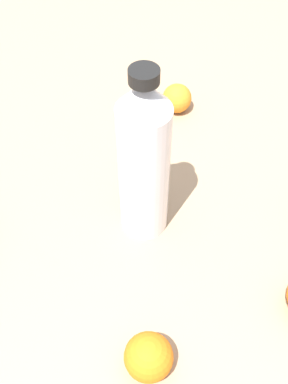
# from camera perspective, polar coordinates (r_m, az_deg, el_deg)

# --- Properties ---
(ground_plane) EXTENTS (2.40, 2.40, 0.00)m
(ground_plane) POSITION_cam_1_polar(r_m,az_deg,el_deg) (0.82, -0.52, -2.05)
(ground_plane) COLOR #9E7F60
(water_bottle) EXTENTS (0.08, 0.08, 0.31)m
(water_bottle) POSITION_cam_1_polar(r_m,az_deg,el_deg) (0.69, -0.00, 3.68)
(water_bottle) COLOR silver
(water_bottle) RESTS_ON ground_plane
(orange_1) EXTENTS (0.07, 0.07, 0.07)m
(orange_1) POSITION_cam_1_polar(r_m,az_deg,el_deg) (0.66, 0.57, -19.51)
(orange_1) COLOR orange
(orange_1) RESTS_ON ground_plane
(orange_3) EXTENTS (0.06, 0.06, 0.06)m
(orange_3) POSITION_cam_1_polar(r_m,az_deg,el_deg) (0.99, 4.05, 11.35)
(orange_3) COLOR orange
(orange_3) RESTS_ON ground_plane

